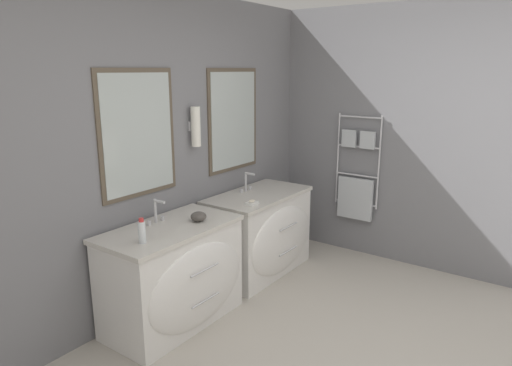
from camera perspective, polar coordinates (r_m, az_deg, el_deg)
The scene contains 9 objects.
wall_back at distance 3.76m, azimuth -13.28°, elevation 3.46°, with size 5.83×0.16×2.60m.
wall_right at distance 4.88m, azimuth 15.96°, elevation 5.49°, with size 0.13×4.14×2.60m.
vanity_left at distance 3.68m, azimuth -10.02°, elevation -11.26°, with size 1.11×0.65×0.80m.
vanity_right at distance 4.51m, azimuth 0.69°, elevation -6.21°, with size 1.11×0.65×0.80m.
faucet_left at distance 3.63m, azimuth -12.32°, elevation -3.52°, with size 0.17×0.12×0.19m.
faucet_right at distance 4.46m, azimuth -1.16°, elevation 0.11°, with size 0.17×0.12×0.19m.
toiletry_bottle at distance 3.25m, azimuth -14.07°, elevation -5.91°, with size 0.05×0.05×0.18m.
amenity_bowl at distance 3.64m, azimuth -7.20°, elevation -4.18°, with size 0.13×0.13×0.08m.
soap_dish at distance 4.04m, azimuth -0.52°, elevation -2.49°, with size 0.11×0.08×0.04m.
Camera 1 is at (-2.40, -0.67, 1.97)m, focal length 32.00 mm.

